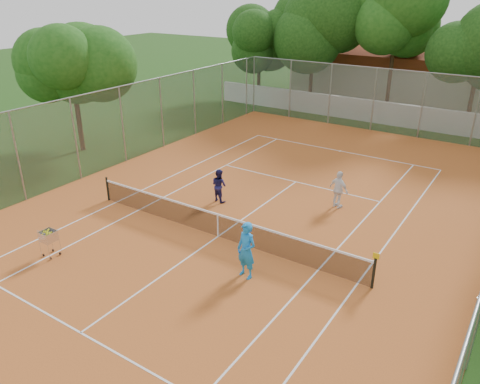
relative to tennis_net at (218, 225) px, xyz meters
The scene contains 12 objects.
ground 0.51m from the tennis_net, ahead, with size 120.00×120.00×0.00m, color #18390F.
court_pad 0.50m from the tennis_net, ahead, with size 18.00×34.00×0.02m, color #BA5D24.
court_lines 0.49m from the tennis_net, ahead, with size 10.98×23.78×0.01m, color white.
tennis_net is the anchor object (origin of this frame).
perimeter_fence 1.49m from the tennis_net, ahead, with size 18.00×34.00×4.00m, color slate.
boundary_wall 19.00m from the tennis_net, 90.00° to the left, with size 26.00×0.30×1.50m, color white.
clubhouse 29.12m from the tennis_net, 93.95° to the left, with size 16.40×9.00×4.40m, color beige.
tropical_trees 22.45m from the tennis_net, 90.00° to the left, with size 29.00×19.00×10.00m, color #13380E.
player_near 2.85m from the tennis_net, 35.16° to the right, with size 0.70×0.46×1.93m, color #1A85DE.
player_far_left 3.21m from the tennis_net, 124.82° to the left, with size 0.71×0.56×1.47m, color #1D1B52.
player_far_right 5.60m from the tennis_net, 60.55° to the left, with size 0.95×0.40×1.63m, color white.
ball_hopper 5.92m from the tennis_net, 133.26° to the right, with size 0.51×0.51×1.05m, color silver.
Camera 1 is at (9.18, -12.42, 8.69)m, focal length 35.00 mm.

